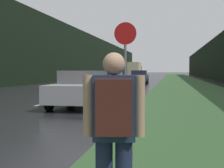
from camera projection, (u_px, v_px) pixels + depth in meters
The scene contains 12 objects.
grass_verge at pixel (184, 83), 37.83m from camera, with size 6.00×240.00×0.02m, color #33562D.
lane_stripe_c at pixel (49, 102), 14.56m from camera, with size 0.12×3.00×0.01m, color silver.
lane_stripe_d at pixel (88, 92), 21.43m from camera, with size 0.12×3.00×0.01m, color silver.
lane_stripe_e at pixel (108, 87), 28.30m from camera, with size 0.12×3.00×0.01m, color silver.
treeline_far_side at pixel (73, 55), 50.70m from camera, with size 2.00×140.00×8.24m, color black.
treeline_near_side at pixel (223, 58), 46.38m from camera, with size 2.00×140.00×6.63m, color black.
stop_sign at pixel (125, 63), 8.61m from camera, with size 0.62×0.07×2.82m.
hitchhiker_with_backpack at pixel (114, 129), 2.85m from camera, with size 0.57×0.45×1.65m.
car_passing_near at pixel (83, 89), 12.73m from camera, with size 2.01×4.12×1.49m.
car_passing_far at pixel (139, 77), 35.01m from camera, with size 1.96×4.06×1.52m.
car_oncoming at pixel (116, 76), 44.48m from camera, with size 1.83×4.74×1.38m.
delivery_truck at pixel (135, 70), 66.85m from camera, with size 2.50×8.29×3.25m.
Camera 1 is at (5.62, 1.23, 1.48)m, focal length 50.00 mm.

